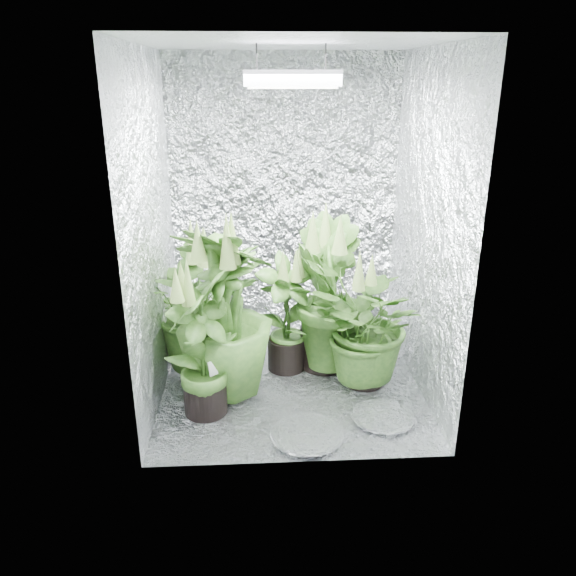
% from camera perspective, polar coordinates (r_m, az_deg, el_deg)
% --- Properties ---
extents(ground, '(1.60, 1.60, 0.00)m').
position_cam_1_polar(ground, '(3.66, 0.27, -9.49)').
color(ground, silver).
rests_on(ground, ground).
extents(walls, '(1.62, 1.62, 2.00)m').
position_cam_1_polar(walls, '(3.27, 0.30, 5.83)').
color(walls, silver).
rests_on(walls, ground).
extents(ceiling, '(1.60, 1.60, 0.01)m').
position_cam_1_polar(ceiling, '(3.16, 0.34, 23.63)').
color(ceiling, silver).
rests_on(ceiling, walls).
extents(grow_lamp, '(0.50, 0.30, 0.22)m').
position_cam_1_polar(grow_lamp, '(3.16, 0.33, 20.48)').
color(grow_lamp, gray).
rests_on(grow_lamp, ceiling).
extents(plant_a, '(0.98, 0.98, 0.98)m').
position_cam_1_polar(plant_a, '(3.68, -8.80, -1.58)').
color(plant_a, black).
rests_on(plant_a, ground).
extents(plant_b, '(0.53, 0.53, 0.85)m').
position_cam_1_polar(plant_b, '(3.65, -0.17, -2.83)').
color(plant_b, black).
rests_on(plant_b, ground).
extents(plant_c, '(0.73, 0.73, 1.09)m').
position_cam_1_polar(plant_c, '(3.65, 3.75, -0.97)').
color(plant_c, black).
rests_on(plant_c, ground).
extents(plant_d, '(0.77, 0.77, 1.14)m').
position_cam_1_polar(plant_d, '(3.33, -6.45, -2.61)').
color(plant_d, black).
rests_on(plant_d, ground).
extents(plant_e, '(0.95, 0.95, 0.86)m').
position_cam_1_polar(plant_e, '(3.50, 7.96, -3.71)').
color(plant_e, black).
rests_on(plant_e, ground).
extents(plant_f, '(0.54, 0.54, 0.95)m').
position_cam_1_polar(plant_f, '(3.18, -8.69, -5.74)').
color(plant_f, black).
rests_on(plant_f, ground).
extents(circulation_fan, '(0.15, 0.28, 0.32)m').
position_cam_1_polar(circulation_fan, '(3.98, 8.90, -4.87)').
color(circulation_fan, black).
rests_on(circulation_fan, ground).
extents(plant_label, '(0.06, 0.05, 0.08)m').
position_cam_1_polar(plant_label, '(3.22, -7.64, -8.07)').
color(plant_label, white).
rests_on(plant_label, plant_f).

